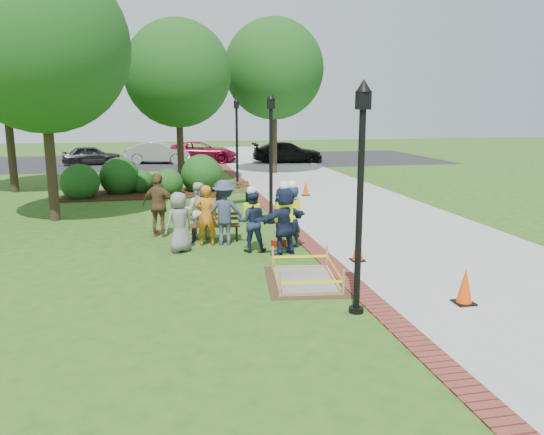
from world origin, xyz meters
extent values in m
plane|color=#285116|center=(0.00, 0.00, 0.00)|extent=(100.00, 100.00, 0.00)
cube|color=#9E9E99|center=(5.00, 10.00, 0.01)|extent=(6.00, 60.00, 0.02)
cube|color=maroon|center=(1.75, 10.00, 0.01)|extent=(0.50, 60.00, 0.03)
cube|color=#381E0F|center=(-3.00, 12.00, 0.02)|extent=(7.00, 3.00, 0.05)
cube|color=black|center=(0.00, 27.00, 0.00)|extent=(36.00, 12.00, 0.01)
cube|color=#47331E|center=(0.79, -1.05, 0.00)|extent=(1.98, 2.50, 0.01)
cube|color=gray|center=(0.79, -1.05, 0.02)|extent=(1.42, 1.94, 0.04)
cube|color=tan|center=(0.79, -1.05, 0.04)|extent=(1.55, 2.07, 0.08)
cube|color=tan|center=(0.79, -1.05, 0.28)|extent=(1.59, 2.11, 0.55)
cube|color=yellow|center=(0.79, -1.05, 0.30)|extent=(1.53, 2.05, 0.06)
cube|color=#562E1D|center=(-0.81, 3.06, 0.44)|extent=(1.48, 0.57, 0.04)
cube|color=#562E1D|center=(-0.78, 3.29, 0.66)|extent=(1.44, 0.19, 0.23)
cube|color=black|center=(-0.81, 3.06, 0.21)|extent=(1.35, 0.61, 0.42)
cube|color=brown|center=(0.56, 8.95, 0.47)|extent=(1.60, 0.93, 0.04)
cube|color=brown|center=(0.48, 9.19, 0.71)|extent=(1.47, 0.55, 0.25)
cube|color=black|center=(0.56, 8.95, 0.23)|extent=(1.49, 0.94, 0.45)
cube|color=black|center=(3.46, -3.04, 0.03)|extent=(0.38, 0.38, 0.05)
cone|color=#FF4808|center=(3.46, -3.04, 0.40)|extent=(0.30, 0.30, 0.70)
cube|color=black|center=(2.48, 0.20, 0.02)|extent=(0.34, 0.34, 0.04)
cone|color=#FF3508|center=(2.48, 0.20, 0.36)|extent=(0.27, 0.27, 0.63)
cube|color=black|center=(3.86, 10.20, 0.02)|extent=(0.34, 0.34, 0.04)
cone|color=#E85407|center=(3.86, 10.20, 0.36)|extent=(0.27, 0.27, 0.63)
cube|color=#9F240C|center=(0.86, 2.02, 0.09)|extent=(0.42, 0.29, 0.19)
cylinder|color=black|center=(1.25, -3.00, 1.90)|extent=(0.12, 0.12, 3.80)
cube|color=black|center=(1.25, -3.00, 3.90)|extent=(0.22, 0.22, 0.32)
cone|color=black|center=(1.25, -3.00, 4.15)|extent=(0.28, 0.28, 0.22)
cylinder|color=black|center=(1.25, -3.00, 0.05)|extent=(0.28, 0.28, 0.10)
cylinder|color=black|center=(1.25, 5.00, 1.90)|extent=(0.12, 0.12, 3.80)
cube|color=black|center=(1.25, 5.00, 3.90)|extent=(0.22, 0.22, 0.32)
cone|color=black|center=(1.25, 5.00, 4.15)|extent=(0.28, 0.28, 0.22)
cylinder|color=black|center=(1.25, 5.00, 0.05)|extent=(0.28, 0.28, 0.10)
cylinder|color=black|center=(1.25, 13.00, 1.90)|extent=(0.12, 0.12, 3.80)
cube|color=black|center=(1.25, 13.00, 3.90)|extent=(0.22, 0.22, 0.32)
cone|color=black|center=(1.25, 13.00, 4.15)|extent=(0.28, 0.28, 0.22)
cylinder|color=black|center=(1.25, 13.00, 0.05)|extent=(0.28, 0.28, 0.10)
cylinder|color=#3D2D1E|center=(-5.87, 6.96, 2.36)|extent=(0.34, 0.34, 4.73)
sphere|color=#154A16|center=(-5.87, 6.96, 5.74)|extent=(5.63, 5.63, 5.63)
cylinder|color=#3D2D1E|center=(-1.30, 15.37, 2.23)|extent=(0.34, 0.34, 4.46)
sphere|color=#154A16|center=(-1.30, 15.37, 5.42)|extent=(5.25, 5.25, 5.25)
cylinder|color=#3D2D1E|center=(4.18, 18.56, 2.44)|extent=(0.39, 0.39, 4.88)
sphere|color=#154A16|center=(4.18, 18.56, 5.92)|extent=(5.66, 5.66, 5.66)
cylinder|color=#3D2D1E|center=(-8.87, 13.96, 2.56)|extent=(0.35, 0.35, 5.12)
sphere|color=#154A16|center=(-8.87, 13.96, 6.21)|extent=(6.16, 6.16, 6.16)
sphere|color=#154A16|center=(-5.65, 11.44, 0.00)|extent=(1.60, 1.60, 1.60)
sphere|color=#154A16|center=(-4.12, 12.54, 0.00)|extent=(1.74, 1.74, 1.74)
sphere|color=#154A16|center=(-2.01, 11.50, 0.00)|extent=(1.29, 1.29, 1.29)
sphere|color=#154A16|center=(-0.49, 12.37, 0.00)|extent=(1.84, 1.84, 1.84)
sphere|color=#154A16|center=(-3.17, 12.67, 0.00)|extent=(1.10, 1.10, 1.10)
imported|color=gray|center=(-1.84, 2.02, 0.81)|extent=(0.61, 0.54, 1.61)
imported|color=#C56C17|center=(-1.09, 2.54, 0.85)|extent=(0.57, 0.39, 1.70)
imported|color=silver|center=(-1.26, 3.47, 0.83)|extent=(0.56, 0.39, 1.65)
imported|color=brown|center=(-2.36, 3.87, 0.93)|extent=(0.71, 0.61, 1.87)
imported|color=#35425D|center=(-0.57, 2.58, 0.91)|extent=(0.63, 0.46, 1.82)
imported|color=#18233F|center=(0.81, 1.19, 0.89)|extent=(0.68, 0.59, 1.79)
cube|color=#D1E213|center=(0.81, 1.19, 1.15)|extent=(0.42, 0.26, 0.52)
sphere|color=white|center=(0.81, 1.19, 1.81)|extent=(0.25, 0.25, 0.25)
imported|color=#1B2B46|center=(1.16, 1.76, 0.86)|extent=(0.65, 0.59, 1.71)
cube|color=#D1E213|center=(1.16, 1.76, 1.10)|extent=(0.42, 0.26, 0.52)
sphere|color=white|center=(1.16, 1.76, 1.74)|extent=(0.25, 0.25, 0.25)
imported|color=#1A1F43|center=(0.04, 1.67, 0.81)|extent=(0.55, 0.39, 1.62)
cube|color=#D1E213|center=(0.04, 1.67, 1.04)|extent=(0.42, 0.26, 0.52)
sphere|color=white|center=(0.04, 1.67, 1.64)|extent=(0.25, 0.25, 0.25)
imported|color=#262628|center=(-6.87, 25.52, 0.00)|extent=(2.37, 4.49, 1.40)
imported|color=#AEAFB4|center=(-2.41, 25.49, 0.00)|extent=(3.17, 5.28, 1.61)
imported|color=maroon|center=(0.35, 25.56, 0.00)|extent=(2.66, 5.09, 1.59)
imported|color=black|center=(6.39, 24.38, 0.00)|extent=(2.38, 4.88, 1.55)
camera|label=1|loc=(-2.20, -11.88, 3.77)|focal=35.00mm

